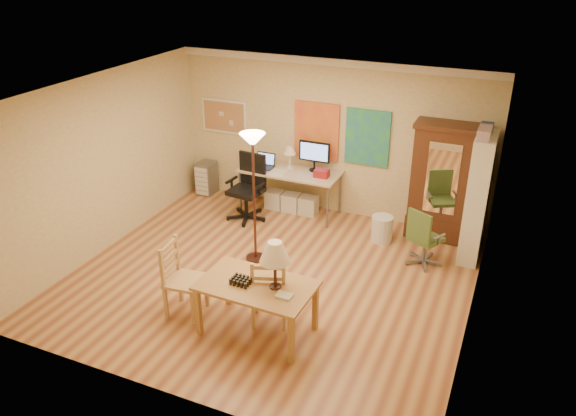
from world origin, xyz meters
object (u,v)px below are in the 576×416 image
at_px(armoire, 442,190).
at_px(office_chair_green, 423,250).
at_px(computer_desk, 293,187).
at_px(dining_table, 263,276).
at_px(bookshelf, 477,199).
at_px(office_chair_black, 247,202).

bearing_deg(armoire, office_chair_green, -93.14).
distance_m(computer_desk, armoire, 2.57).
bearing_deg(computer_desk, armoire, 1.78).
height_order(dining_table, bookshelf, bookshelf).
bearing_deg(dining_table, armoire, 65.74).
distance_m(dining_table, office_chair_black, 3.24).
relative_size(armoire, bookshelf, 0.99).
relative_size(computer_desk, bookshelf, 0.90).
xyz_separation_m(office_chair_black, armoire, (3.16, 0.63, 0.53)).
relative_size(office_chair_green, bookshelf, 0.47).
distance_m(computer_desk, bookshelf, 3.17).
xyz_separation_m(computer_desk, bookshelf, (3.11, -0.36, 0.48)).
bearing_deg(armoire, dining_table, -114.26).
bearing_deg(dining_table, office_chair_green, 58.60).
height_order(dining_table, armoire, armoire).
bearing_deg(computer_desk, office_chair_black, -138.01).
xyz_separation_m(dining_table, armoire, (1.53, 3.39, 0.01)).
relative_size(dining_table, office_chair_green, 1.54).
bearing_deg(bookshelf, armoire, 142.12).
height_order(office_chair_green, bookshelf, bookshelf).
bearing_deg(office_chair_green, dining_table, -121.40).
distance_m(computer_desk, office_chair_green, 2.66).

